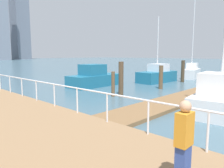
# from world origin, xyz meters

# --- Properties ---
(ground_plane) EXTENTS (300.00, 300.00, 0.00)m
(ground_plane) POSITION_xyz_m (0.00, 20.00, 0.00)
(ground_plane) COLOR #476675
(floating_dock) EXTENTS (13.84, 2.00, 0.18)m
(floating_dock) POSITION_xyz_m (3.42, 9.92, 0.09)
(floating_dock) COLOR olive
(floating_dock) RESTS_ON ground_plane
(boardwalk_railing) EXTENTS (0.06, 23.03, 1.08)m
(boardwalk_railing) POSITION_xyz_m (-3.15, 8.38, 1.25)
(boardwalk_railing) COLOR white
(boardwalk_railing) RESTS_ON boardwalk
(dock_piling_1) EXTENTS (0.36, 0.36, 2.25)m
(dock_piling_1) POSITION_xyz_m (12.61, 13.92, 1.13)
(dock_piling_1) COLOR #473826
(dock_piling_1) RESTS_ON ground_plane
(dock_piling_2) EXTENTS (0.34, 0.34, 1.95)m
(dock_piling_2) POSITION_xyz_m (7.09, 13.19, 0.97)
(dock_piling_2) COLOR brown
(dock_piling_2) RESTS_ON ground_plane
(dock_piling_3) EXTENTS (0.24, 0.24, 1.71)m
(dock_piling_3) POSITION_xyz_m (1.96, 13.80, 0.85)
(dock_piling_3) COLOR brown
(dock_piling_3) RESTS_ON ground_plane
(dock_piling_5) EXTENTS (0.34, 0.34, 2.35)m
(dock_piling_5) POSITION_xyz_m (2.71, 13.75, 1.18)
(dock_piling_5) COLOR brown
(dock_piling_5) RESTS_ON ground_plane
(moored_boat_0) EXTENTS (4.56, 2.49, 9.29)m
(moored_boat_0) POSITION_xyz_m (17.05, 14.92, 0.74)
(moored_boat_0) COLOR white
(moored_boat_0) RESTS_ON ground_plane
(moored_boat_1) EXTENTS (4.65, 2.56, 7.47)m
(moored_boat_1) POSITION_xyz_m (2.55, 7.19, 0.76)
(moored_boat_1) COLOR white
(moored_boat_1) RESTS_ON ground_plane
(moored_boat_3) EXTENTS (5.25, 2.28, 1.98)m
(moored_boat_3) POSITION_xyz_m (4.38, 18.39, 0.73)
(moored_boat_3) COLOR #1E6B8C
(moored_boat_3) RESTS_ON ground_plane
(moored_boat_5) EXTENTS (4.76, 2.16, 6.65)m
(moored_boat_5) POSITION_xyz_m (10.75, 15.81, 0.75)
(moored_boat_5) COLOR #1E6B8C
(moored_boat_5) RESTS_ON ground_plane
(pedestrian_0) EXTENTS (0.36, 0.22, 1.62)m
(pedestrian_0) POSITION_xyz_m (-4.90, 5.55, 1.24)
(pedestrian_0) COLOR #334C99
(pedestrian_0) RESTS_ON boardwalk
(skyline_tower_6) EXTENTS (9.19, 9.52, 45.64)m
(skyline_tower_6) POSITION_xyz_m (50.94, 139.74, 22.82)
(skyline_tower_6) COLOR slate
(skyline_tower_6) RESTS_ON ground_plane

